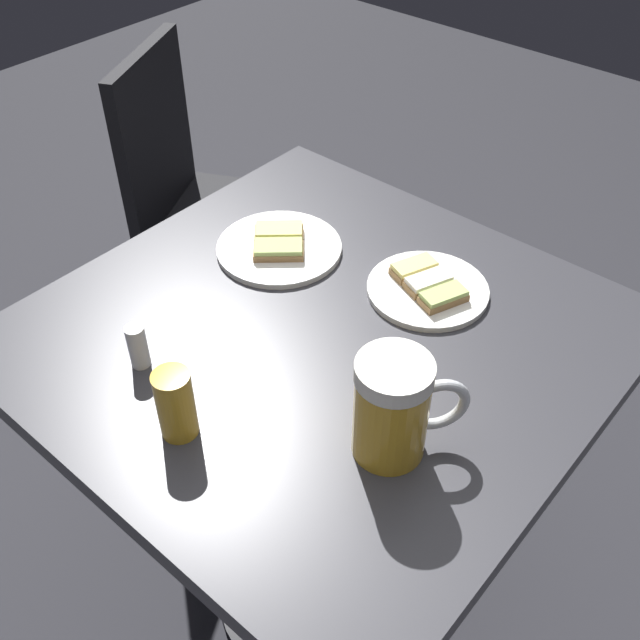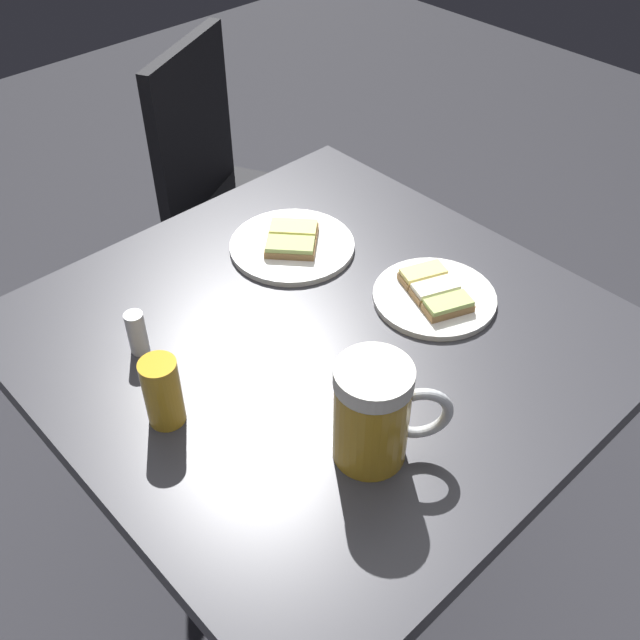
{
  "view_description": "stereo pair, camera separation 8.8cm",
  "coord_description": "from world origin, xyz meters",
  "px_view_note": "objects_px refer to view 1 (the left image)",
  "views": [
    {
      "loc": [
        -0.53,
        0.62,
        1.53
      ],
      "look_at": [
        0.0,
        0.0,
        0.8
      ],
      "focal_mm": 41.59,
      "sensor_mm": 36.0,
      "label": 1
    },
    {
      "loc": [
        -0.6,
        0.56,
        1.53
      ],
      "look_at": [
        0.0,
        0.0,
        0.8
      ],
      "focal_mm": 41.59,
      "sensor_mm": 36.0,
      "label": 2
    }
  ],
  "objects_px": {
    "plate_far": "(279,246)",
    "salt_shaker": "(138,346)",
    "plate_near": "(428,287)",
    "beer_mug": "(394,408)",
    "cafe_chair": "(203,203)",
    "beer_glass_small": "(176,404)"
  },
  "relations": [
    {
      "from": "beer_glass_small",
      "to": "plate_near",
      "type": "bearing_deg",
      "value": -100.48
    },
    {
      "from": "beer_mug",
      "to": "salt_shaker",
      "type": "relative_size",
      "value": 2.15
    },
    {
      "from": "beer_mug",
      "to": "beer_glass_small",
      "type": "height_order",
      "value": "beer_mug"
    },
    {
      "from": "salt_shaker",
      "to": "plate_near",
      "type": "bearing_deg",
      "value": -118.54
    },
    {
      "from": "beer_mug",
      "to": "cafe_chair",
      "type": "bearing_deg",
      "value": -27.7
    },
    {
      "from": "salt_shaker",
      "to": "beer_glass_small",
      "type": "bearing_deg",
      "value": 161.56
    },
    {
      "from": "plate_far",
      "to": "plate_near",
      "type": "bearing_deg",
      "value": -164.09
    },
    {
      "from": "salt_shaker",
      "to": "cafe_chair",
      "type": "height_order",
      "value": "cafe_chair"
    },
    {
      "from": "beer_mug",
      "to": "plate_near",
      "type": "bearing_deg",
      "value": -63.78
    },
    {
      "from": "plate_near",
      "to": "salt_shaker",
      "type": "xyz_separation_m",
      "value": [
        0.22,
        0.4,
        0.03
      ]
    },
    {
      "from": "plate_near",
      "to": "plate_far",
      "type": "relative_size",
      "value": 0.91
    },
    {
      "from": "plate_far",
      "to": "beer_mug",
      "type": "relative_size",
      "value": 1.43
    },
    {
      "from": "plate_near",
      "to": "plate_far",
      "type": "height_order",
      "value": "same"
    },
    {
      "from": "plate_far",
      "to": "salt_shaker",
      "type": "relative_size",
      "value": 3.07
    },
    {
      "from": "plate_near",
      "to": "beer_mug",
      "type": "xyz_separation_m",
      "value": [
        -0.14,
        0.29,
        0.07
      ]
    },
    {
      "from": "plate_far",
      "to": "salt_shaker",
      "type": "xyz_separation_m",
      "value": [
        -0.04,
        0.33,
        0.03
      ]
    },
    {
      "from": "plate_near",
      "to": "beer_glass_small",
      "type": "height_order",
      "value": "beer_glass_small"
    },
    {
      "from": "salt_shaker",
      "to": "cafe_chair",
      "type": "distance_m",
      "value": 0.86
    },
    {
      "from": "plate_far",
      "to": "beer_mug",
      "type": "height_order",
      "value": "beer_mug"
    },
    {
      "from": "plate_far",
      "to": "beer_glass_small",
      "type": "height_order",
      "value": "beer_glass_small"
    },
    {
      "from": "cafe_chair",
      "to": "plate_near",
      "type": "bearing_deg",
      "value": 48.91
    },
    {
      "from": "salt_shaker",
      "to": "cafe_chair",
      "type": "bearing_deg",
      "value": -46.89
    }
  ]
}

